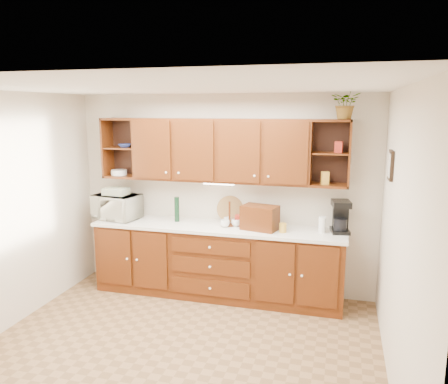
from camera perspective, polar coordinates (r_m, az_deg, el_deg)
The scene contains 25 objects.
floor at distance 4.69m, azimuth -6.10°, elevation -20.13°, with size 4.00×4.00×0.00m, color olive.
ceiling at distance 4.03m, azimuth -6.85°, elevation 13.46°, with size 4.00×4.00×0.00m, color white.
back_wall at distance 5.80m, azimuth -0.11°, elevation -0.22°, with size 4.00×4.00×0.00m, color beige.
right_wall at distance 3.93m, azimuth 21.97°, elevation -6.36°, with size 3.50×3.50×0.00m, color beige.
base_cabinets at distance 5.75m, azimuth -0.90°, elevation -9.12°, with size 3.20×0.60×0.90m, color #3A1A06.
countertop at distance 5.59m, azimuth -0.94°, elevation -4.63°, with size 3.24×0.64×0.04m, color white.
upper_cabinets at distance 5.56m, azimuth -0.45°, elevation 5.48°, with size 3.20×0.33×0.80m.
undercabinet_light at distance 5.56m, azimuth -0.69°, elevation 1.09°, with size 0.40×0.05×0.03m, color white.
framed_picture at distance 4.70m, azimuth 20.96°, elevation 3.27°, with size 0.03×0.24×0.30m, color black.
wicker_basket at distance 6.14m, azimuth -14.80°, elevation -2.80°, with size 0.26×0.26×0.13m, color olive.
microwave at distance 6.09m, azimuth -13.83°, elevation -1.87°, with size 0.60×0.40×0.33m, color silver.
towel_stack at distance 6.05m, azimuth -13.92°, elevation 0.08°, with size 0.31×0.23×0.09m, color #F0DE71.
wine_bottle at distance 5.80m, azimuth -6.18°, elevation -2.25°, with size 0.06×0.06×0.33m, color black.
woven_tray at distance 5.79m, azimuth 0.78°, elevation -3.79°, with size 0.35×0.35×0.02m, color olive.
bread_box at distance 5.40m, azimuth 4.71°, elevation -3.35°, with size 0.43×0.27×0.30m, color #3A1A06.
mug_tree at distance 5.58m, azimuth 0.71°, elevation -3.93°, with size 0.25×0.27×0.32m.
canister_red at distance 5.59m, azimuth 1.95°, elevation -3.70°, with size 0.11×0.11×0.14m, color maroon.
canister_white at distance 5.39m, azimuth 12.69°, elevation -4.19°, with size 0.09×0.09×0.20m, color white.
canister_yellow at distance 5.33m, azimuth 7.68°, elevation -4.65°, with size 0.09×0.09×0.11m, color gold.
coffee_maker at distance 5.45m, azimuth 14.97°, elevation -3.15°, with size 0.25×0.30×0.39m.
bowl_stack at distance 6.03m, azimuth -12.76°, elevation 5.92°, with size 0.19×0.19×0.05m, color navy.
plate_stack at distance 6.13m, azimuth -13.54°, elevation 2.51°, with size 0.21×0.21×0.07m, color white.
pantry_box_yellow at distance 5.36m, azimuth 13.06°, elevation 1.81°, with size 0.08×0.07×0.15m, color gold.
pantry_box_red at distance 5.34m, azimuth 14.75°, elevation 5.71°, with size 0.09×0.08×0.13m, color maroon.
potted_plant at distance 5.27m, azimuth 15.69°, elevation 11.11°, with size 0.33×0.28×0.36m, color #999999.
Camera 1 is at (1.50, -3.74, 2.41)m, focal length 35.00 mm.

